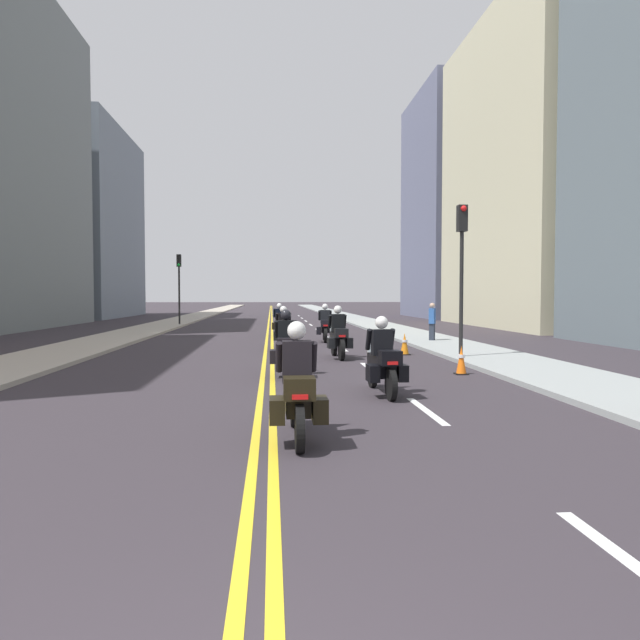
% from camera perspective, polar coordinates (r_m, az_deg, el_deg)
% --- Properties ---
extents(ground_plane, '(264.00, 264.00, 0.00)m').
position_cam_1_polar(ground_plane, '(49.93, -4.81, 0.09)').
color(ground_plane, '#312B31').
extents(sidewalk_left, '(2.86, 144.00, 0.12)m').
position_cam_1_polar(sidewalk_left, '(50.43, -12.73, 0.13)').
color(sidewalk_left, '#AA9F90').
rests_on(sidewalk_left, ground).
extents(sidewalk_right, '(2.86, 144.00, 0.12)m').
position_cam_1_polar(sidewalk_right, '(50.40, 3.11, 0.18)').
color(sidewalk_right, '#929796').
rests_on(sidewalk_right, ground).
extents(centreline_yellow_inner, '(0.12, 132.00, 0.01)m').
position_cam_1_polar(centreline_yellow_inner, '(49.94, -4.95, 0.09)').
color(centreline_yellow_inner, yellow).
rests_on(centreline_yellow_inner, ground).
extents(centreline_yellow_outer, '(0.12, 132.00, 0.01)m').
position_cam_1_polar(centreline_yellow_outer, '(49.93, -4.68, 0.09)').
color(centreline_yellow_outer, yellow).
rests_on(centreline_yellow_outer, ground).
extents(lane_dashes_white, '(0.14, 56.40, 0.01)m').
position_cam_1_polar(lane_dashes_white, '(31.07, 0.21, -1.28)').
color(lane_dashes_white, silver).
rests_on(lane_dashes_white, ground).
extents(building_right_1, '(9.69, 17.14, 19.59)m').
position_cam_1_polar(building_right_1, '(41.58, 21.74, 13.03)').
color(building_right_1, beige).
rests_on(building_right_1, ground).
extents(building_left_2, '(7.61, 16.41, 17.14)m').
position_cam_1_polar(building_left_2, '(59.05, -21.89, 8.61)').
color(building_left_2, slate).
rests_on(building_left_2, ground).
extents(building_right_2, '(6.76, 13.08, 20.41)m').
position_cam_1_polar(building_right_2, '(56.46, 12.68, 10.69)').
color(building_right_2, slate).
rests_on(building_right_2, ground).
extents(motorcycle_0, '(0.76, 2.15, 1.63)m').
position_cam_1_polar(motorcycle_0, '(8.10, -2.23, -7.01)').
color(motorcycle_0, black).
rests_on(motorcycle_0, ground).
extents(motorcycle_1, '(0.78, 2.26, 1.57)m').
position_cam_1_polar(motorcycle_1, '(11.84, 6.09, -4.11)').
color(motorcycle_1, black).
rests_on(motorcycle_1, ground).
extents(motorcycle_2, '(0.77, 2.29, 1.64)m').
position_cam_1_polar(motorcycle_2, '(14.61, -3.32, -2.75)').
color(motorcycle_2, black).
rests_on(motorcycle_2, ground).
extents(motorcycle_3, '(0.78, 2.17, 1.67)m').
position_cam_1_polar(motorcycle_3, '(18.59, 1.78, -1.67)').
color(motorcycle_3, black).
rests_on(motorcycle_3, ground).
extents(motorcycle_4, '(0.77, 2.17, 1.60)m').
position_cam_1_polar(motorcycle_4, '(21.84, -3.54, -1.11)').
color(motorcycle_4, black).
rests_on(motorcycle_4, ground).
extents(motorcycle_5, '(0.78, 2.18, 1.64)m').
position_cam_1_polar(motorcycle_5, '(25.36, 0.50, -0.64)').
color(motorcycle_5, black).
rests_on(motorcycle_5, ground).
extents(motorcycle_6, '(0.78, 2.20, 1.61)m').
position_cam_1_polar(motorcycle_6, '(28.86, -3.95, -0.26)').
color(motorcycle_6, black).
rests_on(motorcycle_6, ground).
extents(traffic_cone_0, '(0.32, 0.32, 0.73)m').
position_cam_1_polar(traffic_cone_0, '(15.27, 13.51, -3.80)').
color(traffic_cone_0, black).
rests_on(traffic_cone_0, ground).
extents(traffic_cone_1, '(0.36, 0.36, 0.73)m').
position_cam_1_polar(traffic_cone_1, '(19.95, 8.18, -2.31)').
color(traffic_cone_1, black).
rests_on(traffic_cone_1, ground).
extents(traffic_light_near, '(0.28, 0.38, 4.74)m').
position_cam_1_polar(traffic_light_near, '(18.65, 13.55, 6.31)').
color(traffic_light_near, black).
rests_on(traffic_light_near, ground).
extents(traffic_light_far, '(0.28, 0.38, 4.67)m').
position_cam_1_polar(traffic_light_far, '(39.61, -13.48, 4.09)').
color(traffic_light_far, black).
rests_on(traffic_light_far, ground).
extents(pedestrian_1, '(0.36, 0.42, 1.68)m').
position_cam_1_polar(pedestrian_1, '(25.12, 10.79, -0.22)').
color(pedestrian_1, '#262D39').
rests_on(pedestrian_1, ground).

